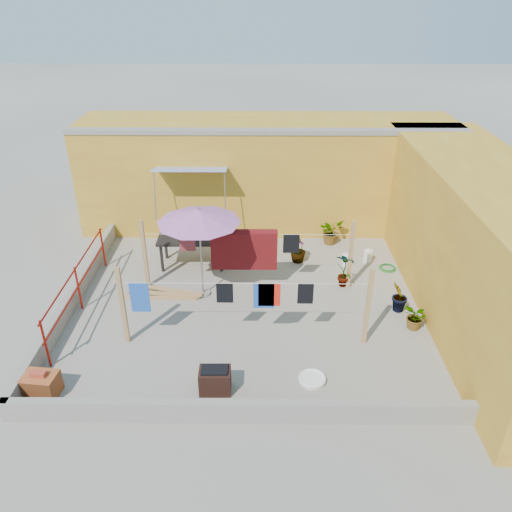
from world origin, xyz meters
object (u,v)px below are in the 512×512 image
Objects in this scene: white_basin at (312,379)px; green_hose at (387,268)px; patio_umbrella at (199,216)px; outdoor_table at (192,240)px; water_jug_b at (368,256)px; brick_stack at (41,385)px; plant_back_a at (331,231)px; brazier at (215,380)px; water_jug_a at (346,260)px.

white_basin is 1.16× the size of green_hose.
patio_umbrella is at bearing -165.14° from green_hose.
patio_umbrella is at bearing -74.44° from outdoor_table.
water_jug_b is (4.73, 0.20, -0.58)m from outdoor_table.
brick_stack is 1.43× the size of green_hose.
water_jug_b is 0.51× the size of plant_back_a.
water_jug_b is 0.83× the size of green_hose.
plant_back_a is (3.84, 1.30, -0.38)m from outdoor_table.
brazier is 1.61× the size of water_jug_a.
green_hose is at bearing 14.86° from patio_umbrella.
outdoor_table is at bearing 65.57° from brick_stack.
outdoor_table is at bearing -177.52° from water_jug_b.
outdoor_table is 2.39× the size of plant_back_a.
white_basin is at bearing -58.04° from outdoor_table.
plant_back_a is (1.04, 5.78, 0.32)m from white_basin.
outdoor_table is at bearing 179.96° from water_jug_a.
patio_umbrella reaches higher than white_basin.
water_jug_a is at bearing -0.04° from outdoor_table.
white_basin is (1.83, 0.27, -0.21)m from brazier.
plant_back_a reaches higher than green_hose.
green_hose is (7.40, 4.67, -0.20)m from brick_stack.
brazier is (0.97, -4.75, -0.50)m from outdoor_table.
outdoor_table is 4.77m from water_jug_b.
brazier reaches higher than water_jug_a.
brazier is 1.86m from white_basin.
brazier is at bearing -78.49° from outdoor_table.
brazier is (3.18, 0.12, 0.03)m from brick_stack.
outdoor_table is at bearing 121.96° from white_basin.
water_jug_a is at bearing 37.60° from brick_stack.
plant_back_a reaches higher than brazier.
brick_stack is 8.64m from plant_back_a.
white_basin is 5.07m from water_jug_b.
white_basin is 5.89m from plant_back_a.
brazier is 1.10× the size of white_basin.
brick_stack is at bearing -177.85° from brazier.
brazier is (0.56, -3.28, -1.82)m from patio_umbrella.
brazier is at bearing -123.48° from water_jug_a.
brazier is 0.78× the size of plant_back_a.
water_jug_a is (1.31, 4.48, 0.11)m from white_basin.
outdoor_table is 2.73× the size of brick_stack.
plant_back_a is (3.43, 2.77, -1.70)m from patio_umbrella.
brick_stack is at bearing -147.74° from green_hose.
plant_back_a is at bearing 101.60° from water_jug_a.
water_jug_a reaches higher than green_hose.
water_jug_b is at bearing 52.80° from brazier.
brick_stack is 1.71× the size of water_jug_b.
brick_stack is 3.18m from brazier.
plant_back_a is at bearing 79.77° from white_basin.
plant_back_a reaches higher than brick_stack.
plant_back_a is (6.05, 6.17, 0.14)m from brick_stack.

